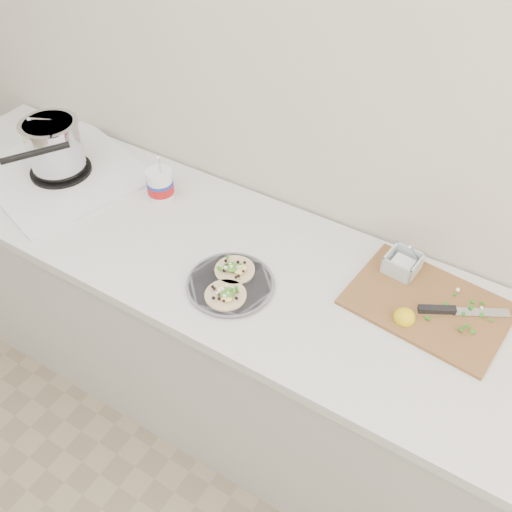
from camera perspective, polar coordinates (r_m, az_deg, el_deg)
The scene contains 5 objects.
counter at distance 2.21m, azimuth -4.10°, elevation -7.19°, with size 2.44×0.66×0.90m.
stove at distance 2.24m, azimuth -19.30°, elevation 9.50°, with size 0.68×0.65×0.27m.
taco_plate at distance 1.73m, azimuth -2.59°, elevation -2.62°, with size 0.27×0.27×0.04m.
tub at distance 2.04m, azimuth -9.56°, elevation 7.24°, with size 0.10×0.10×0.21m.
cutboard at distance 1.75m, azimuth 16.79°, elevation -4.15°, with size 0.48×0.35×0.07m.
Camera 1 is at (0.86, 0.34, 2.17)m, focal length 40.00 mm.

